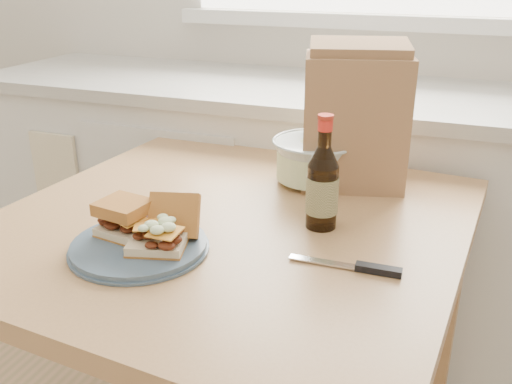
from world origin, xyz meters
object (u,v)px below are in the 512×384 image
(plate, at_px, (139,246))
(dining_table, at_px, (230,266))
(beer_bottle, at_px, (322,186))
(coleslaw_bowl, at_px, (315,162))
(paper_bag, at_px, (355,122))

(plate, bearing_deg, dining_table, 62.33)
(dining_table, distance_m, beer_bottle, 0.29)
(plate, xyz_separation_m, coleslaw_bowl, (0.22, 0.47, 0.05))
(coleslaw_bowl, height_order, beer_bottle, beer_bottle)
(plate, xyz_separation_m, beer_bottle, (0.30, 0.23, 0.08))
(plate, height_order, coleslaw_bowl, coleslaw_bowl)
(coleslaw_bowl, relative_size, paper_bag, 0.67)
(beer_bottle, relative_size, paper_bag, 0.76)
(plate, xyz_separation_m, paper_bag, (0.31, 0.49, 0.15))
(plate, bearing_deg, paper_bag, 58.00)
(paper_bag, bearing_deg, coleslaw_bowl, 179.96)
(beer_bottle, bearing_deg, dining_table, -170.34)
(dining_table, bearing_deg, paper_bag, 60.30)
(beer_bottle, distance_m, paper_bag, 0.27)
(paper_bag, bearing_deg, beer_bottle, -106.78)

